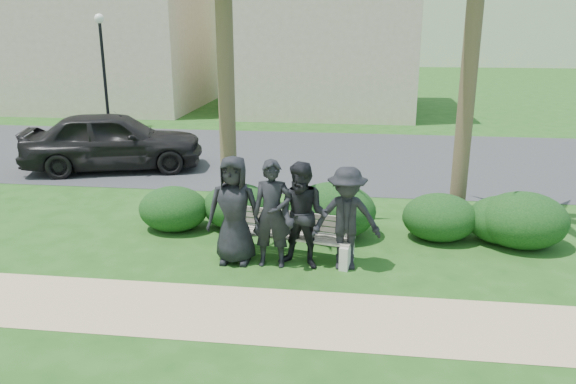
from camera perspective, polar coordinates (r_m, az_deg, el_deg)
name	(u,v)px	position (r m, az deg, el deg)	size (l,w,h in m)	color
ground	(310,264)	(9.65, 2.24, -7.35)	(160.00, 160.00, 0.00)	#1B4714
footpath	(298,317)	(8.05, 1.07, -12.56)	(30.00, 1.60, 0.01)	tan
asphalt_street	(333,158)	(17.25, 4.62, 3.51)	(160.00, 8.00, 0.01)	#2D2D30
stucco_bldg_left	(97,29)	(29.66, -18.88, 15.38)	(10.40, 8.40, 7.30)	tan
stucco_bldg_right	(324,29)	(26.84, 3.69, 16.16)	(8.40, 8.40, 7.30)	tan
street_lamp	(102,51)	(22.97, -18.36, 13.47)	(0.36, 0.36, 4.29)	black
park_bench	(290,239)	(9.81, 0.18, -4.75)	(2.29, 0.95, 0.77)	gray
man_a	(234,210)	(9.46, -5.50, -1.85)	(0.91, 0.59, 1.87)	black
man_b	(272,214)	(9.30, -1.60, -2.25)	(0.67, 0.44, 1.83)	black
man_c	(303,216)	(9.24, 1.54, -2.44)	(0.88, 0.68, 1.81)	black
man_d	(346,219)	(9.25, 5.96, -2.70)	(1.13, 0.65, 1.75)	black
hedge_a	(173,208)	(11.32, -11.57, -1.56)	(1.37, 1.13, 0.90)	black
hedge_b	(238,205)	(11.23, -5.10, -1.34)	(1.42, 1.17, 0.93)	black
hedge_c	(325,210)	(10.88, 3.76, -1.86)	(1.45, 1.20, 0.95)	black
hedge_d	(333,209)	(10.76, 4.56, -1.73)	(1.65, 1.37, 1.08)	black
hedge_e	(440,216)	(10.97, 15.16, -2.37)	(1.40, 1.15, 0.91)	black
hedge_f	(523,219)	(11.11, 22.78, -2.51)	(1.61, 1.33, 1.05)	black
hedge_extra	(505,219)	(11.20, 21.18, -2.54)	(1.40, 1.15, 0.91)	black
car_a	(113,141)	(16.33, -17.31, 5.00)	(1.94, 4.83, 1.64)	black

